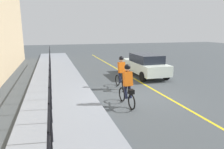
# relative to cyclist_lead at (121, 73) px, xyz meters

# --- Properties ---
(ground_plane) EXTENTS (80.00, 80.00, 0.00)m
(ground_plane) POSITION_rel_cyclist_lead_xyz_m (-1.59, -0.02, -0.91)
(ground_plane) COLOR #43484C
(lane_line_centre) EXTENTS (36.00, 0.12, 0.01)m
(lane_line_centre) POSITION_rel_cyclist_lead_xyz_m (-1.59, -1.62, -0.91)
(lane_line_centre) COLOR yellow
(lane_line_centre) RESTS_ON ground
(sidewalk) EXTENTS (40.00, 3.20, 0.15)m
(sidewalk) POSITION_rel_cyclist_lead_xyz_m (-1.59, 3.38, -0.84)
(sidewalk) COLOR gray
(sidewalk) RESTS_ON ground
(iron_fence) EXTENTS (21.16, 0.04, 1.60)m
(iron_fence) POSITION_rel_cyclist_lead_xyz_m (-0.59, 3.78, 0.36)
(iron_fence) COLOR black
(iron_fence) RESTS_ON sidewalk
(cyclist_lead) EXTENTS (1.71, 0.37, 1.83)m
(cyclist_lead) POSITION_rel_cyclist_lead_xyz_m (0.00, 0.00, 0.00)
(cyclist_lead) COLOR black
(cyclist_lead) RESTS_ON ground
(cyclist_follow) EXTENTS (1.71, 0.37, 1.83)m
(cyclist_follow) POSITION_rel_cyclist_lead_xyz_m (-2.60, 0.65, 0.00)
(cyclist_follow) COLOR black
(cyclist_follow) RESTS_ON ground
(patrol_sedan) EXTENTS (4.41, 1.94, 1.58)m
(patrol_sedan) POSITION_rel_cyclist_lead_xyz_m (2.53, -2.68, -0.09)
(patrol_sedan) COLOR white
(patrol_sedan) RESTS_ON ground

